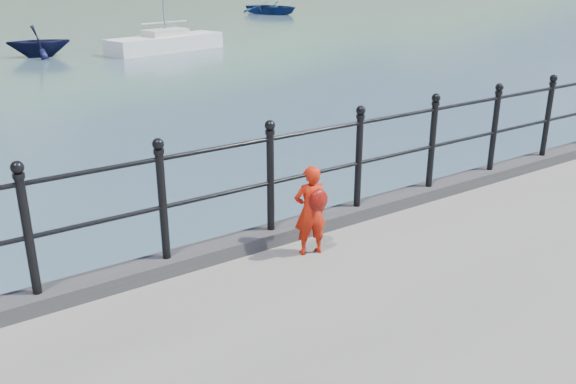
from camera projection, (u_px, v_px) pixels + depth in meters
ground at (219, 332)px, 6.73m from camera, size 600.00×600.00×0.00m
kerb at (222, 249)px, 6.24m from camera, size 60.00×0.30×0.15m
railing at (219, 180)px, 5.97m from camera, size 18.11×0.11×1.20m
far_shore at (1, 42)px, 220.10m from camera, size 830.00×200.00×156.00m
child at (311, 210)px, 6.15m from camera, size 0.39×0.34×0.95m
launch_blue at (272, 8)px, 49.60m from camera, size 4.66×5.60×1.00m
launch_navy at (38, 41)px, 26.47m from camera, size 2.99×2.71×1.36m
sailboat_near at (166, 44)px, 28.43m from camera, size 5.92×2.89×7.92m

